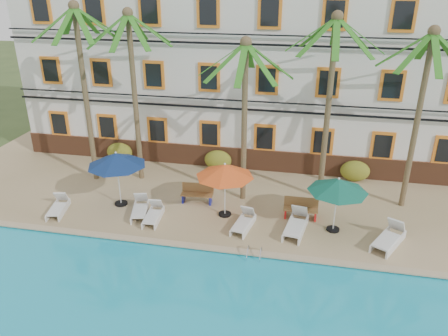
% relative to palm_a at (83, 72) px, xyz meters
% --- Properties ---
extents(ground, '(100.00, 100.00, 0.00)m').
position_rel_palm_a_xyz_m(ground, '(7.04, -4.17, -5.85)').
color(ground, '#384C23').
rests_on(ground, ground).
extents(pool_deck, '(30.00, 12.00, 0.25)m').
position_rel_palm_a_xyz_m(pool_deck, '(7.04, 0.83, -5.72)').
color(pool_deck, tan).
rests_on(pool_deck, ground).
extents(pool_coping, '(30.00, 0.35, 0.06)m').
position_rel_palm_a_xyz_m(pool_coping, '(7.04, -5.07, -5.57)').
color(pool_coping, tan).
rests_on(pool_coping, pool_deck).
extents(hotel_building, '(25.40, 6.44, 10.22)m').
position_rel_palm_a_xyz_m(hotel_building, '(7.04, 5.81, -0.47)').
color(hotel_building, silver).
rests_on(hotel_building, pool_deck).
extents(palm_a, '(4.09, 4.09, 8.84)m').
position_rel_palm_a_xyz_m(palm_a, '(0.00, 0.00, 0.00)').
color(palm_a, brown).
rests_on(palm_a, pool_deck).
extents(palm_b, '(4.09, 4.09, 8.54)m').
position_rel_palm_a_xyz_m(palm_b, '(2.31, 0.55, -0.17)').
color(palm_b, brown).
rests_on(palm_b, pool_deck).
extents(palm_c, '(4.09, 4.09, 7.56)m').
position_rel_palm_a_xyz_m(palm_c, '(7.94, -0.62, -0.73)').
color(palm_c, brown).
rests_on(palm_c, pool_deck).
extents(palm_d, '(4.09, 4.09, 8.57)m').
position_rel_palm_a_xyz_m(palm_d, '(11.57, 0.27, -0.16)').
color(palm_d, brown).
rests_on(palm_d, pool_deck).
extents(palm_e, '(4.09, 4.09, 8.08)m').
position_rel_palm_a_xyz_m(palm_e, '(15.34, 0.15, -0.43)').
color(palm_e, brown).
rests_on(palm_e, pool_deck).
extents(shrub_left, '(1.50, 0.90, 1.10)m').
position_rel_palm_a_xyz_m(shrub_left, '(0.29, 2.43, -5.05)').
color(shrub_left, '#2E5919').
rests_on(shrub_left, pool_deck).
extents(shrub_mid, '(1.50, 0.90, 1.10)m').
position_rel_palm_a_xyz_m(shrub_mid, '(6.06, 2.43, -5.05)').
color(shrub_mid, '#2E5919').
rests_on(shrub_mid, pool_deck).
extents(shrub_right, '(1.50, 0.90, 1.10)m').
position_rel_palm_a_xyz_m(shrub_right, '(13.34, 2.43, -5.05)').
color(shrub_right, '#2E5919').
rests_on(shrub_right, pool_deck).
extents(umbrella_blue, '(2.67, 2.67, 2.67)m').
position_rel_palm_a_xyz_m(umbrella_blue, '(2.44, -2.39, -3.32)').
color(umbrella_blue, black).
rests_on(umbrella_blue, pool_deck).
extents(umbrella_red, '(2.55, 2.55, 2.55)m').
position_rel_palm_a_xyz_m(umbrella_red, '(7.41, -2.39, -3.42)').
color(umbrella_red, black).
rests_on(umbrella_red, pool_deck).
extents(umbrella_green, '(2.46, 2.46, 2.47)m').
position_rel_palm_a_xyz_m(umbrella_green, '(12.14, -2.72, -3.49)').
color(umbrella_green, black).
rests_on(umbrella_green, pool_deck).
extents(lounger_a, '(0.96, 1.79, 0.80)m').
position_rel_palm_a_xyz_m(lounger_a, '(-0.04, -3.64, -5.34)').
color(lounger_a, silver).
rests_on(lounger_a, pool_deck).
extents(lounger_b, '(1.07, 1.90, 0.85)m').
position_rel_palm_a_xyz_m(lounger_b, '(3.65, -3.06, -5.32)').
color(lounger_b, silver).
rests_on(lounger_b, pool_deck).
extents(lounger_c, '(0.74, 1.74, 0.80)m').
position_rel_palm_a_xyz_m(lounger_c, '(4.41, -3.41, -5.34)').
color(lounger_c, silver).
rests_on(lounger_c, pool_deck).
extents(lounger_d, '(0.92, 1.82, 0.82)m').
position_rel_palm_a_xyz_m(lounger_d, '(8.40, -3.28, -5.33)').
color(lounger_d, silver).
rests_on(lounger_d, pool_deck).
extents(lounger_e, '(1.04, 2.13, 0.97)m').
position_rel_palm_a_xyz_m(lounger_e, '(10.60, -3.11, -5.28)').
color(lounger_e, silver).
rests_on(lounger_e, pool_deck).
extents(lounger_f, '(1.60, 2.11, 0.95)m').
position_rel_palm_a_xyz_m(lounger_f, '(14.28, -3.38, -5.29)').
color(lounger_f, silver).
rests_on(lounger_f, pool_deck).
extents(bench_left, '(1.53, 0.56, 0.93)m').
position_rel_palm_a_xyz_m(bench_left, '(5.89, -1.44, -5.13)').
color(bench_left, olive).
rests_on(bench_left, pool_deck).
extents(bench_right, '(1.51, 0.50, 0.93)m').
position_rel_palm_a_xyz_m(bench_right, '(10.73, -1.91, -5.13)').
color(bench_right, olive).
rests_on(bench_right, pool_deck).
extents(pool_ladder, '(0.54, 0.74, 0.74)m').
position_rel_palm_a_xyz_m(pool_ladder, '(9.13, -5.17, -5.60)').
color(pool_ladder, silver).
rests_on(pool_ladder, ground).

